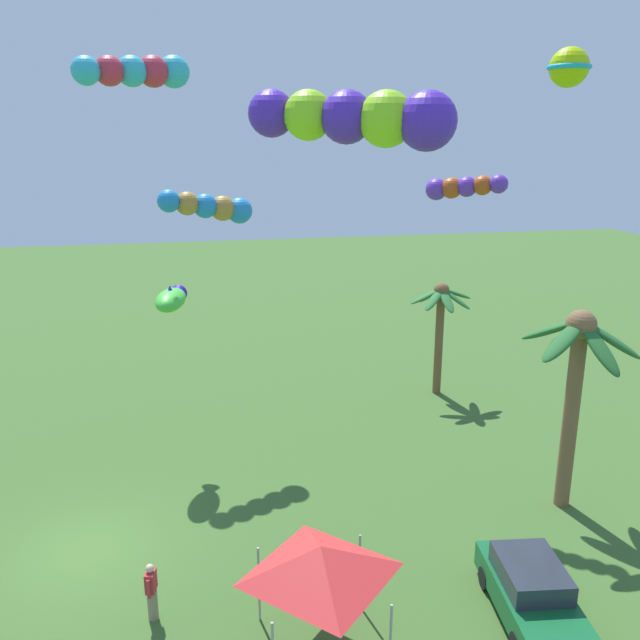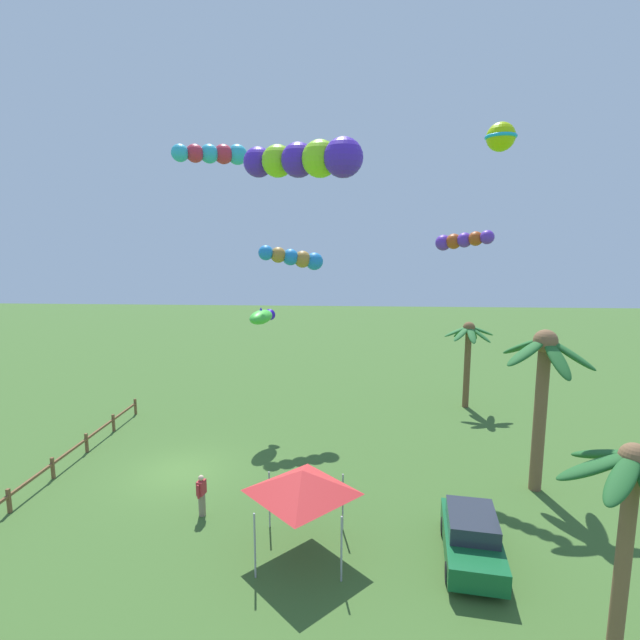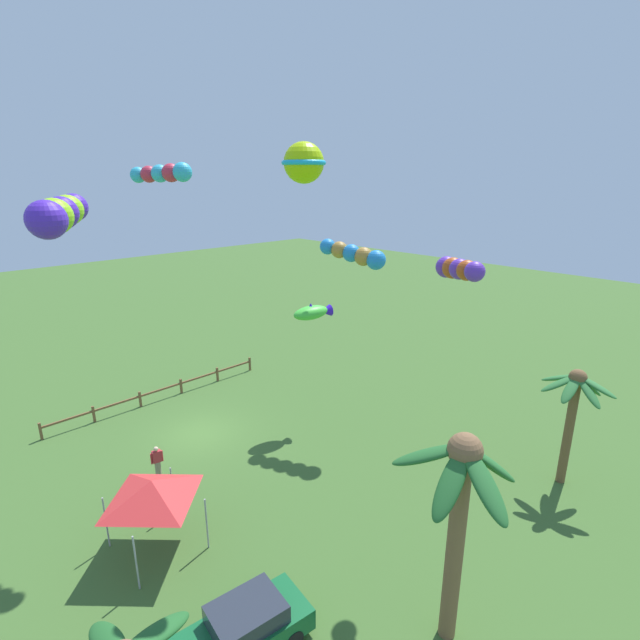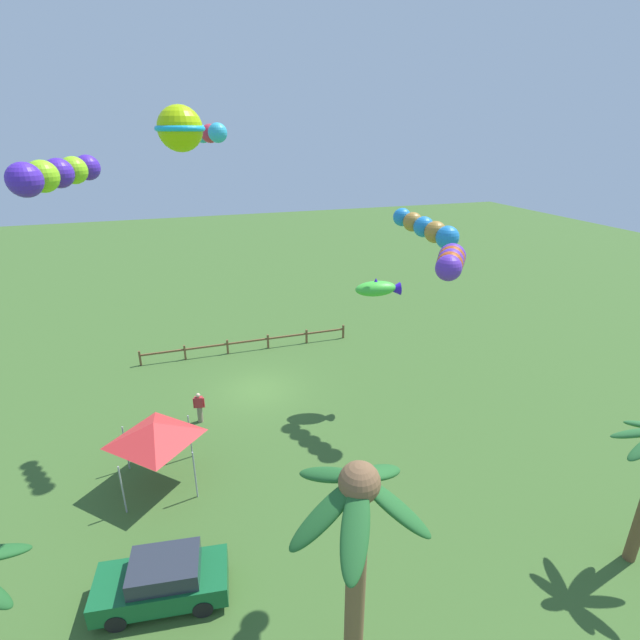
# 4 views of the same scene
# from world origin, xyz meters

# --- Properties ---
(ground_plane) EXTENTS (120.00, 120.00, 0.00)m
(ground_plane) POSITION_xyz_m (0.00, 0.00, 0.00)
(ground_plane) COLOR #3D6028
(palm_tree_0) EXTENTS (3.52, 3.66, 6.71)m
(palm_tree_0) POSITION_xyz_m (0.57, 15.24, 4.86)
(palm_tree_0) COLOR brown
(palm_tree_0) RESTS_ON ground
(palm_tree_2) EXTENTS (2.76, 3.04, 5.40)m
(palm_tree_2) POSITION_xyz_m (-9.57, 14.83, 4.00)
(palm_tree_2) COLOR brown
(palm_tree_2) RESTS_ON ground
(rail_fence) EXTENTS (13.34, 0.12, 0.95)m
(rail_fence) POSITION_xyz_m (-0.39, -5.21, 0.59)
(rail_fence) COLOR brown
(rail_fence) RESTS_ON ground
(parked_car_0) EXTENTS (4.09, 2.21, 1.51)m
(parked_car_0) POSITION_xyz_m (5.19, 11.48, 0.75)
(parked_car_0) COLOR #145B2D
(parked_car_0) RESTS_ON ground
(spectator_0) EXTENTS (0.54, 0.30, 1.59)m
(spectator_0) POSITION_xyz_m (3.30, 2.10, 0.81)
(spectator_0) COLOR gray
(spectator_0) RESTS_ON ground
(festival_tent) EXTENTS (2.86, 2.86, 2.85)m
(festival_tent) POSITION_xyz_m (5.19, 6.04, 2.47)
(festival_tent) COLOR #9E9EA3
(festival_tent) RESTS_ON ground
(kite_tube_0) EXTENTS (1.61, 2.47, 0.77)m
(kite_tube_0) POSITION_xyz_m (1.99, 2.58, 13.21)
(kite_tube_0) COLOR #31B3D6
(kite_fish_1) EXTENTS (2.38, 1.45, 0.94)m
(kite_fish_1) POSITION_xyz_m (-5.65, 2.80, 6.19)
(kite_fish_1) COLOR green
(kite_tube_2) EXTENTS (1.88, 2.35, 0.91)m
(kite_tube_2) POSITION_xyz_m (-2.94, 12.61, 10.21)
(kite_tube_2) COLOR #5D2DB7
(kite_ball_3) EXTENTS (1.31, 1.31, 0.90)m
(kite_ball_3) POSITION_xyz_m (3.39, 12.22, 13.35)
(kite_ball_3) COLOR #AED90A
(kite_tube_4) EXTENTS (2.24, 3.22, 1.03)m
(kite_tube_4) POSITION_xyz_m (6.83, 6.31, 12.12)
(kite_tube_4) COLOR #4B23BF
(kite_tube_5) EXTENTS (1.73, 3.53, 1.40)m
(kite_tube_5) POSITION_xyz_m (-7.11, 4.37, 9.32)
(kite_tube_5) COLOR #207FD2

